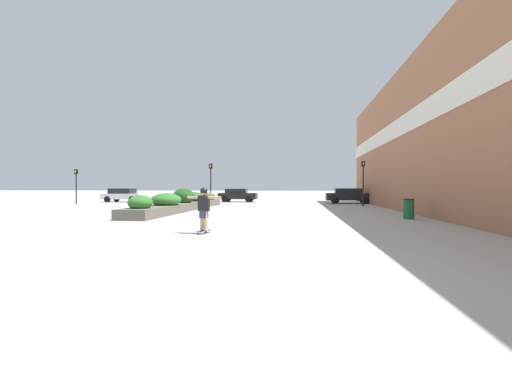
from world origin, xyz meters
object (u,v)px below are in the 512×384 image
object	(u,v)px
skateboard	(204,231)
skateboarder	(204,205)
trash_bin	(409,209)
car_leftmost	(238,195)
car_center_left	(124,195)
traffic_light_left	(211,177)
car_center_right	(492,196)
traffic_light_right	(363,176)
car_rightmost	(349,195)
traffic_light_far_left	(76,180)

from	to	relation	value
skateboard	skateboarder	xyz separation A→B (m)	(0.00, 0.00, 0.89)
trash_bin	car_leftmost	bearing A→B (deg)	122.75
car_center_left	traffic_light_left	distance (m)	12.32
trash_bin	car_center_left	xyz separation A→B (m)	(-23.55, 16.53, 0.26)
car_center_right	traffic_light_left	size ratio (longest dim) A/B	1.19
car_center_right	traffic_light_right	world-z (taller)	traffic_light_right
car_rightmost	car_leftmost	bearing A→B (deg)	-100.57
trash_bin	traffic_light_right	distance (m)	11.14
skateboarder	car_center_left	size ratio (longest dim) A/B	0.33
car_rightmost	traffic_light_far_left	world-z (taller)	traffic_light_far_left
car_leftmost	skateboarder	bearing A→B (deg)	7.56
skateboarder	traffic_light_right	world-z (taller)	traffic_light_right
car_leftmost	traffic_light_left	bearing A→B (deg)	-8.07
skateboarder	car_center_right	bearing A→B (deg)	67.49
car_center_left	skateboarder	bearing A→B (deg)	33.54
car_leftmost	trash_bin	bearing A→B (deg)	32.75
skateboard	car_rightmost	bearing A→B (deg)	91.24
traffic_light_left	traffic_light_right	world-z (taller)	traffic_light_right
skateboard	car_center_left	world-z (taller)	car_center_left
traffic_light_far_left	traffic_light_left	bearing A→B (deg)	-1.80
trash_bin	traffic_light_right	xyz separation A→B (m)	(-0.15, 10.96, 1.99)
car_rightmost	traffic_light_far_left	distance (m)	25.28
car_leftmost	car_rightmost	distance (m)	11.36
car_center_left	car_rightmost	size ratio (longest dim) A/B	0.97
car_center_right	traffic_light_left	world-z (taller)	traffic_light_left
car_leftmost	traffic_light_far_left	world-z (taller)	traffic_light_far_left
car_center_right	traffic_light_right	size ratio (longest dim) A/B	1.16
trash_bin	skateboard	bearing A→B (deg)	-143.40
skateboard	traffic_light_far_left	bearing A→B (deg)	154.56
skateboarder	car_rightmost	world-z (taller)	skateboarder
car_center_right	skateboard	bearing A→B (deg)	136.70
skateboard	car_center_right	xyz separation A→B (m)	(19.89, 21.10, 0.73)
skateboarder	car_center_left	bearing A→B (deg)	144.33
trash_bin	car_rightmost	bearing A→B (deg)	91.80
car_center_left	traffic_light_far_left	xyz separation A→B (m)	(-1.75, -5.20, 1.44)
skateboard	car_center_right	distance (m)	29.01
car_rightmost	traffic_light_far_left	size ratio (longest dim) A/B	1.40
car_leftmost	car_center_right	size ratio (longest dim) A/B	0.94
skateboard	traffic_light_left	world-z (taller)	traffic_light_left
skateboard	traffic_light_right	world-z (taller)	traffic_light_right
skateboarder	car_leftmost	world-z (taller)	skateboarder
skateboard	car_rightmost	size ratio (longest dim) A/B	0.15
car_center_right	traffic_light_far_left	bearing A→B (deg)	95.45
car_rightmost	traffic_light_left	distance (m)	13.33
skateboard	skateboarder	world-z (taller)	skateboarder
skateboard	car_center_right	size ratio (longest dim) A/B	0.16
traffic_light_left	trash_bin	bearing A→B (deg)	-40.74
traffic_light_far_left	traffic_light_right	bearing A→B (deg)	-0.84
skateboard	car_rightmost	world-z (taller)	car_rightmost
traffic_light_right	traffic_light_far_left	world-z (taller)	traffic_light_right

